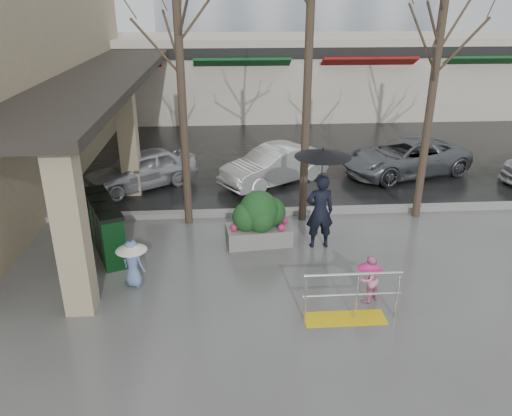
{
  "coord_description": "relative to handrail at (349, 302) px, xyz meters",
  "views": [
    {
      "loc": [
        -1.0,
        -9.22,
        5.81
      ],
      "look_at": [
        -0.27,
        1.42,
        1.3
      ],
      "focal_mm": 35.0,
      "sensor_mm": 36.0,
      "label": 1
    }
  ],
  "objects": [
    {
      "name": "handrail",
      "position": [
        0.0,
        0.0,
        0.0
      ],
      "size": [
        1.9,
        0.5,
        1.03
      ],
      "color": "yellow",
      "rests_on": "ground"
    },
    {
      "name": "curb",
      "position": [
        -1.36,
        5.2,
        -0.3
      ],
      "size": [
        120.0,
        0.3,
        0.15
      ],
      "primitive_type": "cube",
      "color": "gray",
      "rests_on": "ground"
    },
    {
      "name": "tree_west",
      "position": [
        -3.36,
        4.8,
        4.71
      ],
      "size": [
        3.2,
        3.2,
        6.8
      ],
      "color": "#382B21",
      "rests_on": "ground"
    },
    {
      "name": "car_a",
      "position": [
        -5.06,
        7.71,
        0.25
      ],
      "size": [
        3.89,
        3.33,
        1.26
      ],
      "primitive_type": "imported",
      "rotation": [
        0.0,
        0.0,
        -0.97
      ],
      "color": "#B7B7BC",
      "rests_on": "ground"
    },
    {
      "name": "pillar_front",
      "position": [
        -5.26,
        0.7,
        1.37
      ],
      "size": [
        0.55,
        0.55,
        3.5
      ],
      "primitive_type": "cube",
      "color": "tan",
      "rests_on": "ground"
    },
    {
      "name": "canopy_slab",
      "position": [
        -6.16,
        9.2,
        3.25
      ],
      "size": [
        2.8,
        18.0,
        0.25
      ],
      "primitive_type": "cube",
      "color": "#2D2823",
      "rests_on": "pillar_front"
    },
    {
      "name": "planter",
      "position": [
        -1.5,
        3.4,
        0.3
      ],
      "size": [
        1.7,
        1.0,
        1.42
      ],
      "rotation": [
        0.0,
        0.0,
        0.1
      ],
      "color": "slate",
      "rests_on": "ground"
    },
    {
      "name": "child_blue",
      "position": [
        -4.36,
        1.56,
        0.28
      ],
      "size": [
        0.67,
        0.67,
        1.08
      ],
      "rotation": [
        0.0,
        0.0,
        2.64
      ],
      "color": "#6984BB",
      "rests_on": "ground"
    },
    {
      "name": "ground",
      "position": [
        -1.36,
        1.2,
        -0.38
      ],
      "size": [
        120.0,
        120.0,
        0.0
      ],
      "primitive_type": "plane",
      "color": "#51514F",
      "rests_on": "ground"
    },
    {
      "name": "news_boxes",
      "position": [
        -5.29,
        3.25,
        0.29
      ],
      "size": [
        1.41,
        2.38,
        1.32
      ],
      "rotation": [
        0.0,
        0.0,
        0.4
      ],
      "color": "#0C3614",
      "rests_on": "ground"
    },
    {
      "name": "street_asphalt",
      "position": [
        -1.36,
        23.2,
        -0.37
      ],
      "size": [
        120.0,
        36.0,
        0.01
      ],
      "primitive_type": "cube",
      "color": "black",
      "rests_on": "ground"
    },
    {
      "name": "tree_mideast",
      "position": [
        3.14,
        4.8,
        4.48
      ],
      "size": [
        3.2,
        3.2,
        6.5
      ],
      "color": "#382B21",
      "rests_on": "ground"
    },
    {
      "name": "child_pink",
      "position": [
        0.55,
        0.61,
        0.2
      ],
      "size": [
        0.63,
        0.6,
        1.03
      ],
      "rotation": [
        0.0,
        0.0,
        3.72
      ],
      "color": "pink",
      "rests_on": "ground"
    },
    {
      "name": "car_b",
      "position": [
        -0.65,
        7.85,
        0.25
      ],
      "size": [
        3.93,
        3.21,
        1.26
      ],
      "primitive_type": "imported",
      "rotation": [
        0.0,
        0.0,
        -0.99
      ],
      "color": "white",
      "rests_on": "ground"
    },
    {
      "name": "car_c",
      "position": [
        4.04,
        8.43,
        0.25
      ],
      "size": [
        4.94,
        3.31,
        1.26
      ],
      "primitive_type": "imported",
      "rotation": [
        0.0,
        0.0,
        -1.28
      ],
      "color": "slate",
      "rests_on": "ground"
    },
    {
      "name": "pillar_back",
      "position": [
        -5.26,
        7.2,
        1.37
      ],
      "size": [
        0.55,
        0.55,
        3.5
      ],
      "primitive_type": "cube",
      "color": "tan",
      "rests_on": "ground"
    },
    {
      "name": "tree_midwest",
      "position": [
        -0.16,
        4.8,
        4.86
      ],
      "size": [
        3.2,
        3.2,
        7.0
      ],
      "color": "#382B21",
      "rests_on": "ground"
    },
    {
      "name": "storefront_row",
      "position": [
        0.64,
        19.17,
        1.64
      ],
      "size": [
        34.0,
        6.74,
        4.0
      ],
      "color": "beige",
      "rests_on": "ground"
    },
    {
      "name": "woman",
      "position": [
        -0.02,
        3.12,
        1.11
      ],
      "size": [
        1.36,
        1.36,
        2.58
      ],
      "rotation": [
        0.0,
        0.0,
        3.19
      ],
      "color": "black",
      "rests_on": "ground"
    }
  ]
}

